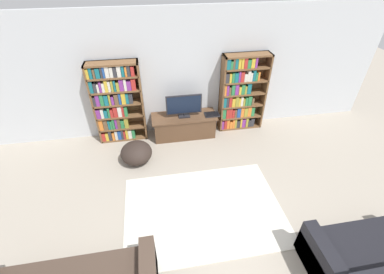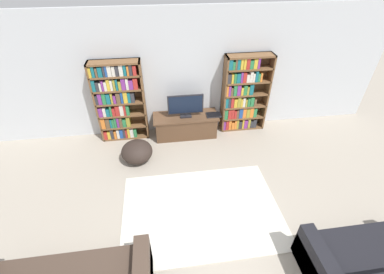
# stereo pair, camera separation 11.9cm
# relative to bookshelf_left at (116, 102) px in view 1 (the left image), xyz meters

# --- Properties ---
(wall_back) EXTENTS (8.80, 0.06, 2.60)m
(wall_back) POSITION_rel_bookshelf_left_xyz_m (1.35, 0.19, 0.41)
(wall_back) COLOR silver
(wall_back) RESTS_ON ground_plane
(bookshelf_left) EXTENTS (0.99, 0.30, 1.71)m
(bookshelf_left) POSITION_rel_bookshelf_left_xyz_m (0.00, 0.00, 0.00)
(bookshelf_left) COLOR brown
(bookshelf_left) RESTS_ON ground_plane
(bookshelf_right) EXTENTS (0.99, 0.30, 1.71)m
(bookshelf_right) POSITION_rel_bookshelf_left_xyz_m (2.62, 0.00, -0.05)
(bookshelf_right) COLOR brown
(bookshelf_right) RESTS_ON ground_plane
(tv_stand) EXTENTS (1.39, 0.53, 0.49)m
(tv_stand) POSITION_rel_bookshelf_left_xyz_m (1.36, -0.14, -0.64)
(tv_stand) COLOR brown
(tv_stand) RESTS_ON ground_plane
(television) EXTENTS (0.75, 0.16, 0.50)m
(television) POSITION_rel_bookshelf_left_xyz_m (1.36, -0.16, -0.13)
(television) COLOR black
(television) RESTS_ON tv_stand
(laptop) EXTENTS (0.31, 0.22, 0.03)m
(laptop) POSITION_rel_bookshelf_left_xyz_m (1.96, -0.21, -0.38)
(laptop) COLOR #28282D
(laptop) RESTS_ON tv_stand
(area_rug) EXTENTS (2.50, 1.75, 0.02)m
(area_rug) POSITION_rel_bookshelf_left_xyz_m (1.36, -2.25, -0.88)
(area_rug) COLOR beige
(area_rug) RESTS_ON ground_plane
(couch_right_sofa) EXTENTS (1.70, 0.95, 0.79)m
(couch_right_sofa) POSITION_rel_bookshelf_left_xyz_m (3.34, -3.59, -0.62)
(couch_right_sofa) COLOR black
(couch_right_sofa) RESTS_ON ground_plane
(beanbag_ottoman) EXTENTS (0.60, 0.60, 0.41)m
(beanbag_ottoman) POSITION_rel_bookshelf_left_xyz_m (0.32, -0.86, -0.68)
(beanbag_ottoman) COLOR #2D231E
(beanbag_ottoman) RESTS_ON ground_plane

